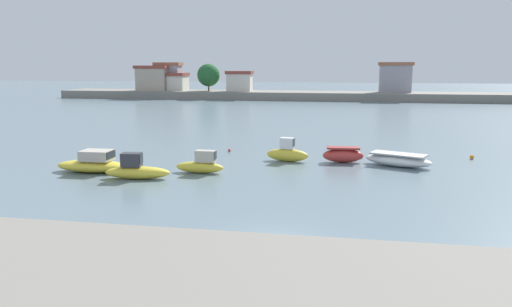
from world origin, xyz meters
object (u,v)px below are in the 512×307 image
(moored_boat_0, at_px, (93,164))
(moored_boat_1, at_px, (137,170))
(mooring_buoy_0, at_px, (229,150))
(moored_boat_4, at_px, (343,155))
(mooring_buoy_1, at_px, (472,157))
(moored_boat_3, at_px, (287,153))
(moored_boat_2, at_px, (201,165))
(moored_boat_5, at_px, (398,160))

(moored_boat_0, bearing_deg, moored_boat_1, -21.97)
(moored_boat_0, relative_size, mooring_buoy_0, 20.23)
(moored_boat_4, distance_m, mooring_buoy_0, 10.58)
(mooring_buoy_1, bearing_deg, mooring_buoy_0, -179.52)
(moored_boat_1, height_order, moored_boat_3, moored_boat_3)
(moored_boat_1, distance_m, mooring_buoy_0, 12.23)
(moored_boat_1, distance_m, moored_boat_2, 4.59)
(moored_boat_1, bearing_deg, mooring_buoy_0, 65.26)
(moored_boat_0, bearing_deg, moored_boat_2, 6.54)
(mooring_buoy_1, bearing_deg, moored_boat_3, -165.90)
(moored_boat_0, relative_size, moored_boat_5, 0.98)
(moored_boat_2, xyz_separation_m, mooring_buoy_1, (20.45, 9.23, -0.41))
(moored_boat_5, relative_size, mooring_buoy_0, 20.74)
(moored_boat_0, xyz_separation_m, moored_boat_5, (21.97, 6.18, -0.12))
(moored_boat_2, relative_size, moored_boat_4, 1.07)
(moored_boat_4, bearing_deg, mooring_buoy_1, 13.33)
(moored_boat_5, bearing_deg, moored_boat_4, -167.13)
(moored_boat_0, bearing_deg, mooring_buoy_0, 51.38)
(moored_boat_2, relative_size, moored_boat_3, 0.99)
(moored_boat_1, height_order, mooring_buoy_1, moored_boat_1)
(moored_boat_4, bearing_deg, moored_boat_3, -179.85)
(moored_boat_5, distance_m, mooring_buoy_1, 7.52)
(mooring_buoy_0, bearing_deg, moored_boat_5, -15.52)
(moored_boat_4, distance_m, moored_boat_5, 4.25)
(moored_boat_0, bearing_deg, moored_boat_5, 14.35)
(moored_boat_0, distance_m, moored_boat_1, 4.28)
(mooring_buoy_1, bearing_deg, moored_boat_0, -159.94)
(mooring_buoy_0, height_order, mooring_buoy_1, mooring_buoy_1)
(moored_boat_1, distance_m, moored_boat_5, 19.54)
(mooring_buoy_1, bearing_deg, moored_boat_2, -155.71)
(moored_boat_1, bearing_deg, moored_boat_0, 152.30)
(moored_boat_1, distance_m, moored_boat_3, 12.37)
(moored_boat_2, height_order, moored_boat_4, moored_boat_2)
(moored_boat_4, distance_m, mooring_buoy_1, 11.00)
(moored_boat_2, bearing_deg, mooring_buoy_1, 25.56)
(moored_boat_0, relative_size, moored_boat_4, 1.61)
(moored_boat_1, xyz_separation_m, moored_boat_3, (9.36, 8.08, 0.06))
(moored_boat_4, xyz_separation_m, mooring_buoy_0, (-10.07, 3.20, -0.46))
(moored_boat_3, relative_size, mooring_buoy_0, 13.53)
(mooring_buoy_1, bearing_deg, moored_boat_4, -162.12)
(mooring_buoy_0, bearing_deg, moored_boat_4, -17.64)
(moored_boat_2, height_order, mooring_buoy_1, moored_boat_2)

